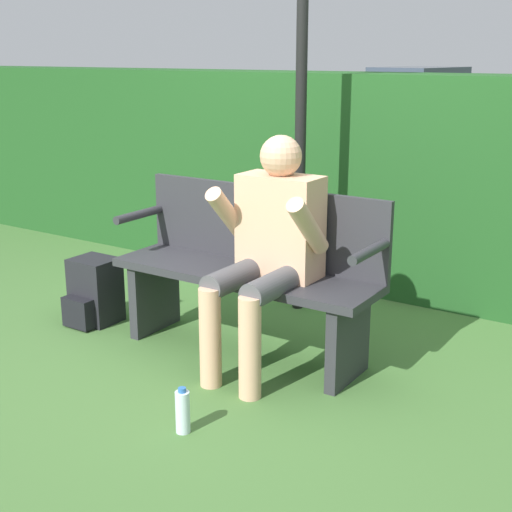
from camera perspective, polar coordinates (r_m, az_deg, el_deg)
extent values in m
plane|color=#426B33|center=(4.02, -1.02, -7.74)|extent=(40.00, 40.00, 0.00)
cube|color=#1E4C1E|center=(5.11, 8.79, 5.94)|extent=(12.00, 0.57, 1.48)
cube|color=#2D2D33|center=(3.86, -1.05, -1.49)|extent=(1.52, 0.43, 0.05)
cube|color=#2D2D33|center=(3.96, 0.55, 2.53)|extent=(1.52, 0.04, 0.43)
cube|color=#2D2D33|center=(4.31, -8.10, -3.12)|extent=(0.06, 0.39, 0.44)
cube|color=#2D2D33|center=(3.64, 7.39, -6.76)|extent=(0.06, 0.39, 0.44)
cylinder|color=#2D2D33|center=(4.24, -9.32, 3.30)|extent=(0.05, 0.39, 0.05)
cylinder|color=#2D2D33|center=(3.45, 9.09, 0.36)|extent=(0.05, 0.39, 0.05)
cube|color=#DBA884|center=(3.71, 1.95, 2.41)|extent=(0.43, 0.22, 0.53)
sphere|color=#DBA884|center=(3.64, 2.00, 7.98)|extent=(0.22, 0.22, 0.22)
cylinder|color=#4C4C51|center=(3.65, -1.57, -1.64)|extent=(0.13, 0.46, 0.13)
cylinder|color=#4C4C51|center=(3.53, 1.59, -2.28)|extent=(0.13, 0.46, 0.13)
cylinder|color=#DBA884|center=(3.56, -3.68, -6.53)|extent=(0.11, 0.11, 0.51)
cylinder|color=#DBA884|center=(3.43, -0.49, -7.37)|extent=(0.11, 0.11, 0.51)
cylinder|color=#DBA884|center=(3.72, -2.22, 3.33)|extent=(0.09, 0.33, 0.33)
cylinder|color=#DBA884|center=(3.47, 4.18, 2.38)|extent=(0.09, 0.33, 0.33)
cube|color=black|center=(4.52, -12.70, -2.67)|extent=(0.27, 0.23, 0.40)
cube|color=black|center=(4.46, -14.04, -4.42)|extent=(0.20, 0.08, 0.18)
cylinder|color=silver|center=(3.22, -5.89, -12.31)|extent=(0.07, 0.07, 0.19)
cylinder|color=#2D66B2|center=(3.17, -5.94, -10.61)|extent=(0.04, 0.04, 0.02)
cylinder|color=black|center=(4.44, 3.61, 11.66)|extent=(0.07, 0.07, 2.57)
cube|color=#B7BCC6|center=(17.06, 12.80, 11.85)|extent=(2.35, 4.72, 0.63)
cube|color=#333D4C|center=(17.03, 12.91, 13.71)|extent=(1.78, 2.37, 0.48)
cylinder|color=black|center=(18.67, 12.83, 11.59)|extent=(0.28, 0.64, 0.62)
cylinder|color=black|center=(17.94, 17.25, 11.12)|extent=(0.28, 0.64, 0.62)
cylinder|color=black|center=(16.31, 7.80, 11.25)|extent=(0.28, 0.64, 0.62)
cylinder|color=black|center=(15.47, 12.67, 10.77)|extent=(0.28, 0.64, 0.62)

